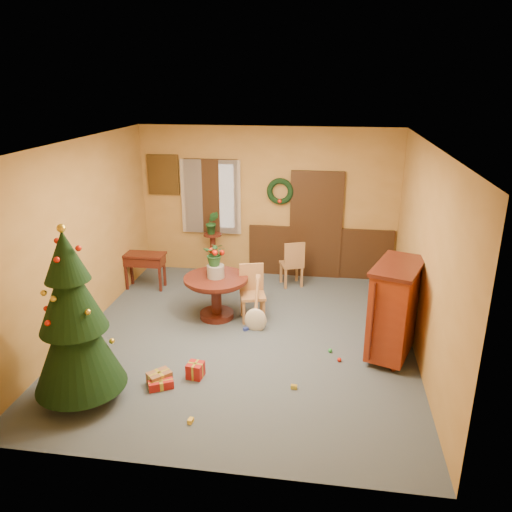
% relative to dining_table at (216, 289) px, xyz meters
% --- Properties ---
extents(room_envelope, '(5.50, 5.50, 5.50)m').
position_rel_dining_table_xyz_m(room_envelope, '(0.77, 2.08, 0.62)').
color(room_envelope, '#374250').
rests_on(room_envelope, ground).
extents(dining_table, '(1.04, 1.04, 0.71)m').
position_rel_dining_table_xyz_m(dining_table, '(0.00, 0.00, 0.00)').
color(dining_table, black).
rests_on(dining_table, floor).
extents(urn, '(0.28, 0.28, 0.20)m').
position_rel_dining_table_xyz_m(urn, '(0.00, 0.00, 0.32)').
color(urn, slate).
rests_on(urn, dining_table).
extents(centerpiece_plant, '(0.35, 0.30, 0.39)m').
position_rel_dining_table_xyz_m(centerpiece_plant, '(0.00, 0.00, 0.61)').
color(centerpiece_plant, '#1E4C23').
rests_on(centerpiece_plant, urn).
extents(chair_near, '(0.48, 0.48, 0.91)m').
position_rel_dining_table_xyz_m(chair_near, '(0.58, 0.08, -0.01)').
color(chair_near, brown).
rests_on(chair_near, floor).
extents(chair_far, '(0.50, 0.50, 0.89)m').
position_rel_dining_table_xyz_m(chair_far, '(1.12, 1.49, -0.02)').
color(chair_far, brown).
rests_on(chair_far, floor).
extents(guitar, '(0.48, 0.61, 0.80)m').
position_rel_dining_table_xyz_m(guitar, '(0.70, -0.34, -0.09)').
color(guitar, beige).
rests_on(guitar, floor).
extents(plant_stand, '(0.35, 0.35, 0.90)m').
position_rel_dining_table_xyz_m(plant_stand, '(-0.45, 1.71, 0.06)').
color(plant_stand, black).
rests_on(plant_stand, floor).
extents(stand_plant, '(0.28, 0.24, 0.45)m').
position_rel_dining_table_xyz_m(stand_plant, '(-0.45, 1.71, 0.63)').
color(stand_plant, '#19471E').
rests_on(stand_plant, plant_stand).
extents(christmas_tree, '(1.08, 1.08, 2.23)m').
position_rel_dining_table_xyz_m(christmas_tree, '(-1.13, -2.41, 0.56)').
color(christmas_tree, '#382111').
rests_on(christmas_tree, floor).
extents(writing_desk, '(0.77, 0.39, 0.68)m').
position_rel_dining_table_xyz_m(writing_desk, '(-1.59, 1.02, 0.01)').
color(writing_desk, black).
rests_on(writing_desk, floor).
extents(sideboard, '(0.90, 1.20, 1.37)m').
position_rel_dining_table_xyz_m(sideboard, '(2.71, -0.79, 0.24)').
color(sideboard, '#631D0B').
rests_on(sideboard, floor).
extents(gift_a, '(0.35, 0.32, 0.15)m').
position_rel_dining_table_xyz_m(gift_a, '(-1.32, -2.40, -0.42)').
color(gift_a, brown).
rests_on(gift_a, floor).
extents(gift_b, '(0.23, 0.23, 0.21)m').
position_rel_dining_table_xyz_m(gift_b, '(0.11, -1.75, -0.40)').
color(gift_b, '#9F1A15').
rests_on(gift_b, floor).
extents(gift_c, '(0.34, 0.35, 0.16)m').
position_rel_dining_table_xyz_m(gift_c, '(-0.32, -1.96, -0.42)').
color(gift_c, brown).
rests_on(gift_c, floor).
extents(gift_d, '(0.34, 0.26, 0.11)m').
position_rel_dining_table_xyz_m(gift_d, '(-0.25, -2.08, -0.44)').
color(gift_d, '#9F1A15').
rests_on(gift_d, floor).
extents(toy_a, '(0.09, 0.09, 0.05)m').
position_rel_dining_table_xyz_m(toy_a, '(0.55, -0.38, -0.47)').
color(toy_a, '#263AA6').
rests_on(toy_a, floor).
extents(toy_b, '(0.06, 0.06, 0.06)m').
position_rel_dining_table_xyz_m(toy_b, '(1.86, -0.86, -0.47)').
color(toy_b, green).
rests_on(toy_b, floor).
extents(toy_c, '(0.06, 0.09, 0.05)m').
position_rel_dining_table_xyz_m(toy_c, '(0.30, -2.67, -0.47)').
color(toy_c, gold).
rests_on(toy_c, floor).
extents(toy_d, '(0.06, 0.06, 0.06)m').
position_rel_dining_table_xyz_m(toy_d, '(1.99, -1.09, -0.47)').
color(toy_d, red).
rests_on(toy_d, floor).
extents(toy_e, '(0.08, 0.06, 0.05)m').
position_rel_dining_table_xyz_m(toy_e, '(1.42, -1.83, -0.47)').
color(toy_e, gold).
rests_on(toy_e, floor).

